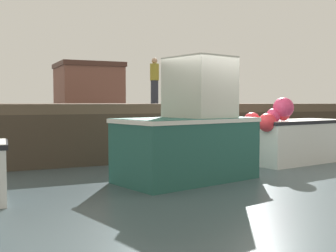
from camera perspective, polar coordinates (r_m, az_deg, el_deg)
The scene contains 7 objects.
ground at distance 9.42m, azimuth 6.76°, elevation -6.93°, with size 120.00×160.00×0.10m.
pier at distance 15.79m, azimuth 2.17°, elevation 2.13°, with size 14.11×8.40×1.56m.
fishing_boat_near_right at distance 8.77m, azimuth 2.87°, elevation -1.04°, with size 3.12×2.14×2.53m.
fishing_boat_mid at distance 11.74m, azimuth 16.36°, elevation -1.55°, with size 3.19×1.70×1.72m.
rowboat at distance 13.07m, azimuth 18.20°, elevation -3.15°, with size 2.00×1.42×0.43m.
dockworker at distance 16.28m, azimuth -1.81°, elevation 6.05°, with size 0.34×0.34×1.72m.
warehouse at distance 48.15m, azimuth -10.55°, elevation 4.72°, with size 6.71×6.80×5.89m.
Camera 1 is at (-4.84, -7.92, 1.59)m, focal length 45.82 mm.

